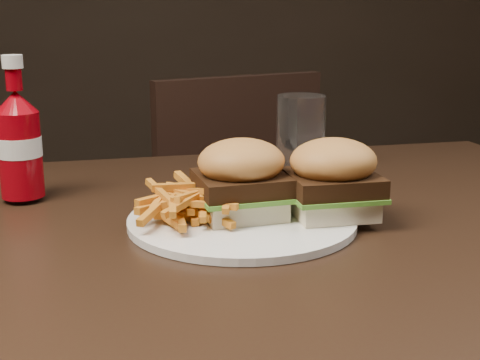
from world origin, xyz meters
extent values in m
cube|color=black|center=(0.00, 0.00, 0.73)|extent=(1.20, 0.80, 0.04)
cube|color=black|center=(0.17, 0.80, 0.43)|extent=(0.49, 0.49, 0.04)
cylinder|color=white|center=(0.08, 0.02, 0.76)|extent=(0.26, 0.26, 0.01)
cube|color=beige|center=(0.08, 0.03, 0.77)|extent=(0.09, 0.09, 0.02)
cube|color=#FCECC1|center=(0.18, 0.01, 0.77)|extent=(0.09, 0.08, 0.02)
cylinder|color=maroon|center=(-0.17, 0.18, 0.81)|extent=(0.06, 0.06, 0.11)
cylinder|color=white|center=(0.23, 0.27, 0.81)|extent=(0.09, 0.09, 0.11)
camera|label=1|loc=(-0.09, -0.68, 0.99)|focal=50.00mm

